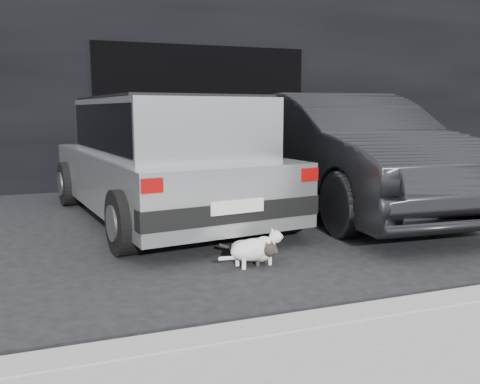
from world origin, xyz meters
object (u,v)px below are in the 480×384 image
object	(u,v)px
second_car	(343,152)
cat_siamese	(254,251)
silver_hatchback	(164,153)
cat_white	(257,248)

from	to	relation	value
second_car	cat_siamese	size ratio (longest dim) A/B	7.71
silver_hatchback	cat_siamese	world-z (taller)	silver_hatchback
second_car	cat_white	xyz separation A→B (m)	(-2.13, -2.03, -0.67)
silver_hatchback	cat_white	size ratio (longest dim) A/B	6.58
cat_siamese	cat_white	world-z (taller)	cat_white
silver_hatchback	second_car	xyz separation A→B (m)	(2.51, -0.27, -0.04)
second_car	cat_siamese	xyz separation A→B (m)	(-2.12, -1.95, -0.72)
silver_hatchback	cat_siamese	distance (m)	2.38
silver_hatchback	cat_white	bearing A→B (deg)	-88.85
second_car	cat_white	bearing A→B (deg)	-133.38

